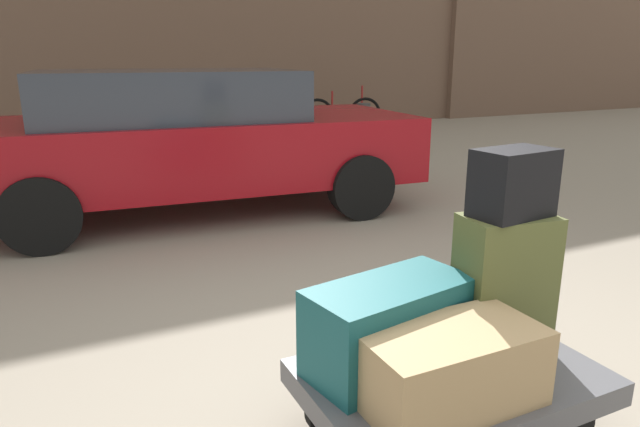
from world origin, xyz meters
The scene contains 9 objects.
luggage_cart centered at (0.00, 0.00, 0.27)m, with size 1.16×0.76×0.34m.
suitcase_olive_stacked_top centered at (0.31, 0.07, 0.63)m, with size 0.38×0.23×0.59m, color #4C5128.
duffel_bag_teal_rear_left centered at (-0.21, 0.14, 0.52)m, with size 0.67×0.32×0.36m, color #144C51.
duffel_bag_tan_front_right centered at (-0.14, -0.17, 0.48)m, with size 0.65×0.35×0.28m, color #9E7F56.
duffel_bag_black_topmost_pile centered at (0.31, 0.07, 1.06)m, with size 0.32×0.20×0.27m, color black.
parked_car centered at (-0.04, 4.07, 0.76)m, with size 4.44×2.21×1.42m.
bicycle_leaning centered at (4.21, 8.86, 0.37)m, with size 1.75×0.35×0.96m.
bollard_kerb_near centered at (2.82, 8.20, 0.33)m, with size 0.27×0.27×0.65m, color #383838.
bollard_kerb_mid centered at (4.35, 8.20, 0.33)m, with size 0.27×0.27×0.65m, color #383838.
Camera 1 is at (-1.34, -1.57, 1.55)m, focal length 31.67 mm.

